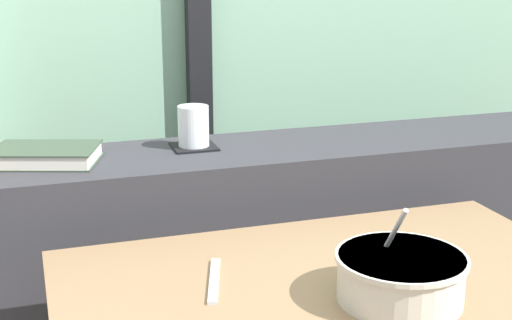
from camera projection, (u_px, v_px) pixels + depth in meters
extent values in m
cube|color=#2D2D33|center=(216.00, 312.00, 1.76)|extent=(2.80, 0.30, 0.82)
cube|color=#846647|center=(349.00, 305.00, 1.18)|extent=(0.93, 0.68, 0.03)
cube|color=black|center=(194.00, 147.00, 1.68)|extent=(0.10, 0.10, 0.00)
cylinder|color=white|center=(193.00, 126.00, 1.66)|extent=(0.07, 0.07, 0.09)
cylinder|color=#BC3D51|center=(194.00, 133.00, 1.67)|extent=(0.06, 0.06, 0.06)
cube|color=#334233|center=(47.00, 162.00, 1.55)|extent=(0.25, 0.20, 0.00)
cube|color=silver|center=(46.00, 155.00, 1.55)|extent=(0.24, 0.20, 0.03)
cube|color=#334233|center=(46.00, 148.00, 1.55)|extent=(0.25, 0.20, 0.00)
cylinder|color=beige|center=(400.00, 278.00, 1.14)|extent=(0.20, 0.20, 0.08)
cylinder|color=beige|center=(402.00, 258.00, 1.14)|extent=(0.21, 0.21, 0.01)
cylinder|color=brown|center=(400.00, 282.00, 1.15)|extent=(0.18, 0.18, 0.05)
cylinder|color=silver|center=(390.00, 239.00, 1.16)|extent=(0.02, 0.11, 0.14)
ellipsoid|color=silver|center=(383.00, 261.00, 1.19)|extent=(0.03, 0.05, 0.01)
cube|color=silver|center=(214.00, 280.00, 1.22)|extent=(0.06, 0.17, 0.01)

